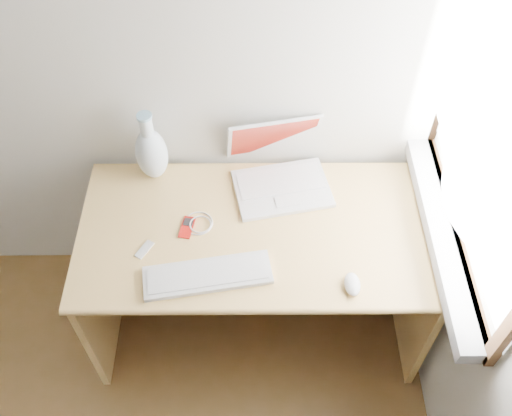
{
  "coord_description": "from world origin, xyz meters",
  "views": [
    {
      "loc": [
        1.02,
        0.09,
        2.44
      ],
      "look_at": [
        1.02,
        1.35,
        0.88
      ],
      "focal_mm": 40.0,
      "sensor_mm": 36.0,
      "label": 1
    }
  ],
  "objects_px": {
    "external_keyboard": "(208,275)",
    "vase": "(151,152)",
    "laptop": "(282,171)",
    "desk": "(257,243)"
  },
  "relations": [
    {
      "from": "external_keyboard",
      "to": "vase",
      "type": "relative_size",
      "value": 1.45
    },
    {
      "from": "vase",
      "to": "laptop",
      "type": "bearing_deg",
      "value": -4.24
    },
    {
      "from": "laptop",
      "to": "desk",
      "type": "bearing_deg",
      "value": -133.14
    },
    {
      "from": "desk",
      "to": "laptop",
      "type": "distance_m",
      "value": 0.32
    },
    {
      "from": "desk",
      "to": "vase",
      "type": "bearing_deg",
      "value": 154.32
    },
    {
      "from": "desk",
      "to": "laptop",
      "type": "bearing_deg",
      "value": 58.32
    },
    {
      "from": "desk",
      "to": "vase",
      "type": "xyz_separation_m",
      "value": [
        -0.41,
        0.2,
        0.34
      ]
    },
    {
      "from": "external_keyboard",
      "to": "vase",
      "type": "xyz_separation_m",
      "value": [
        -0.24,
        0.49,
        0.12
      ]
    },
    {
      "from": "desk",
      "to": "external_keyboard",
      "type": "bearing_deg",
      "value": -121.42
    },
    {
      "from": "laptop",
      "to": "vase",
      "type": "relative_size",
      "value": 1.28
    }
  ]
}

